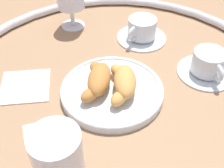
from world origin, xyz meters
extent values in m
plane|color=#997551|center=(0.00, 0.00, 0.00)|extent=(2.20, 2.20, 0.00)
torus|color=silver|center=(0.00, 0.00, 0.01)|extent=(0.81, 0.81, 0.02)
cylinder|color=silver|center=(-0.03, 0.01, 0.01)|extent=(0.23, 0.23, 0.02)
torus|color=silver|center=(-0.03, 0.01, 0.02)|extent=(0.23, 0.23, 0.01)
ellipsoid|color=#D6994C|center=(-0.03, -0.02, 0.04)|extent=(0.10, 0.06, 0.04)
ellipsoid|color=#D6994C|center=(0.01, 0.00, 0.03)|extent=(0.05, 0.05, 0.03)
ellipsoid|color=#D6994C|center=(-0.07, -0.01, 0.03)|extent=(0.05, 0.05, 0.03)
ellipsoid|color=#BC7A38|center=(-0.02, 0.04, 0.04)|extent=(0.10, 0.05, 0.04)
ellipsoid|color=#BC7A38|center=(0.02, 0.05, 0.03)|extent=(0.05, 0.05, 0.03)
ellipsoid|color=#BC7A38|center=(-0.07, 0.05, 0.03)|extent=(0.05, 0.05, 0.03)
cylinder|color=silver|center=(0.06, -0.21, 0.00)|extent=(0.14, 0.14, 0.01)
cylinder|color=silver|center=(0.06, -0.21, 0.03)|extent=(0.08, 0.08, 0.05)
cylinder|color=brown|center=(0.06, -0.21, 0.06)|extent=(0.07, 0.07, 0.01)
torus|color=silver|center=(0.02, -0.22, 0.04)|extent=(0.04, 0.02, 0.04)
cylinder|color=silver|center=(0.20, -0.05, 0.00)|extent=(0.14, 0.14, 0.01)
cylinder|color=silver|center=(0.20, -0.05, 0.03)|extent=(0.08, 0.08, 0.05)
cylinder|color=brown|center=(0.20, -0.05, 0.06)|extent=(0.07, 0.07, 0.01)
torus|color=silver|center=(0.16, -0.03, 0.04)|extent=(0.04, 0.03, 0.04)
cylinder|color=white|center=(0.25, 0.15, 0.00)|extent=(0.07, 0.07, 0.01)
cylinder|color=white|center=(0.25, 0.15, 0.03)|extent=(0.01, 0.01, 0.05)
cylinder|color=white|center=(-0.25, 0.07, 0.10)|extent=(0.08, 0.08, 0.08)
cylinder|color=yellow|center=(-0.25, 0.07, 0.08)|extent=(0.07, 0.07, 0.04)
cube|color=white|center=(-0.15, 0.16, 0.00)|extent=(0.06, 0.05, 0.01)
cube|color=silver|center=(-0.02, 0.21, 0.00)|extent=(0.13, 0.13, 0.01)
camera|label=1|loc=(-0.49, -0.03, 0.46)|focal=46.95mm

